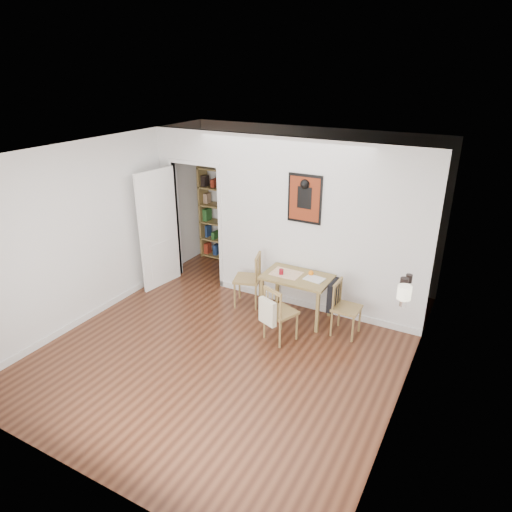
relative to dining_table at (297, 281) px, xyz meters
The scene contains 15 objects.
ground 1.26m from the dining_table, 114.70° to the right, with size 5.20×5.20×0.00m, color brown.
room_shell 0.86m from the dining_table, 137.24° to the left, with size 5.20×5.20×5.20m.
dining_table is the anchor object (origin of this frame).
chair_left 0.85m from the dining_table, behind, with size 0.54×0.54×0.87m.
chair_right 0.82m from the dining_table, ahead, with size 0.46×0.41×0.80m.
chair_front 0.70m from the dining_table, 85.30° to the right, with size 0.53×0.56×0.82m.
bookshelf 2.65m from the dining_table, 148.06° to the left, with size 0.76×0.30×1.80m.
fireplace 1.86m from the dining_table, 24.06° to the right, with size 0.45×1.25×1.16m.
red_glass 0.26m from the dining_table, 165.09° to the right, with size 0.07×0.07×0.08m, color maroon.
orange_fruit 0.24m from the dining_table, 34.91° to the left, with size 0.08×0.08×0.08m, color orange.
placemat 0.20m from the dining_table, behind, with size 0.44×0.33×0.00m, color beige.
notebook 0.28m from the dining_table, ahead, with size 0.28×0.20×0.01m, color silver.
mantel_lamp 2.13m from the dining_table, 32.90° to the right, with size 0.15×0.15×0.23m.
ceramic_jar_a 1.83m from the dining_table, 21.64° to the right, with size 0.10×0.10×0.12m, color black.
ceramic_jar_b 1.80m from the dining_table, 16.27° to the right, with size 0.08×0.08×0.10m, color black.
Camera 1 is at (2.81, -4.58, 3.53)m, focal length 32.00 mm.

